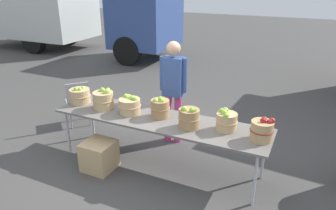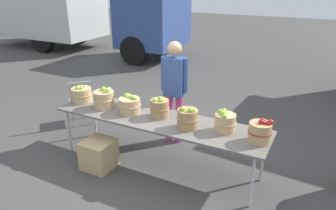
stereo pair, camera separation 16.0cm
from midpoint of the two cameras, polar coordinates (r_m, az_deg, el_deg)
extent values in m
plane|color=#474442|center=(4.78, -2.55, -10.74)|extent=(40.00, 40.00, 0.00)
cube|color=slate|center=(4.42, -2.71, -2.72)|extent=(3.10, 0.76, 0.03)
cylinder|color=#B2B2B7|center=(5.15, -18.50, -4.75)|extent=(0.04, 0.04, 0.72)
cylinder|color=#B2B2B7|center=(3.95, 14.34, -13.04)|extent=(0.04, 0.04, 0.72)
cylinder|color=#B2B2B7|center=(5.55, -14.33, -2.29)|extent=(0.04, 0.04, 0.72)
cylinder|color=#B2B2B7|center=(4.46, 15.97, -8.86)|extent=(0.04, 0.04, 0.72)
cylinder|color=tan|center=(5.14, -16.53, 1.58)|extent=(0.31, 0.31, 0.22)
torus|color=tan|center=(5.14, -16.54, 1.70)|extent=(0.33, 0.33, 0.01)
sphere|color=#9EC647|center=(5.15, -16.03, 2.96)|extent=(0.07, 0.07, 0.07)
sphere|color=#8CB738|center=(5.07, -16.57, 2.69)|extent=(0.07, 0.07, 0.07)
sphere|color=#8CB738|center=(5.08, -17.20, 2.67)|extent=(0.08, 0.08, 0.08)
sphere|color=#9EC647|center=(5.09, -17.00, 2.69)|extent=(0.07, 0.07, 0.07)
cylinder|color=tan|center=(4.83, -12.58, 0.82)|extent=(0.31, 0.31, 0.26)
torus|color=tan|center=(4.82, -12.59, 0.96)|extent=(0.33, 0.33, 0.01)
sphere|color=#9EC647|center=(4.80, -11.78, 2.66)|extent=(0.07, 0.07, 0.07)
sphere|color=#8CB738|center=(4.87, -12.74, 2.71)|extent=(0.07, 0.07, 0.07)
sphere|color=#9EC647|center=(4.73, -12.24, 2.27)|extent=(0.07, 0.07, 0.07)
sphere|color=#8CB738|center=(4.82, -12.72, 2.60)|extent=(0.08, 0.08, 0.08)
sphere|color=#9EC647|center=(4.73, -11.95, 2.39)|extent=(0.08, 0.08, 0.08)
cylinder|color=tan|center=(4.60, -7.94, -0.20)|extent=(0.31, 0.31, 0.22)
torus|color=tan|center=(4.59, -7.95, -0.07)|extent=(0.33, 0.33, 0.01)
sphere|color=#7AA833|center=(4.53, -7.35, 1.03)|extent=(0.08, 0.08, 0.08)
sphere|color=#7AA833|center=(4.51, -7.00, 0.93)|extent=(0.08, 0.08, 0.08)
sphere|color=#7AA833|center=(4.61, -8.37, 1.23)|extent=(0.08, 0.08, 0.08)
sphere|color=#9EC647|center=(4.67, -8.10, 1.60)|extent=(0.06, 0.06, 0.06)
sphere|color=#9EC647|center=(4.55, -7.43, 1.30)|extent=(0.07, 0.07, 0.07)
sphere|color=#9EC647|center=(4.58, -7.72, 1.21)|extent=(0.07, 0.07, 0.07)
sphere|color=#9EC647|center=(4.64, -8.62, 1.61)|extent=(0.07, 0.07, 0.07)
cylinder|color=#A87F51|center=(4.43, -2.47, -0.64)|extent=(0.26, 0.26, 0.25)
torus|color=#A87F51|center=(4.43, -2.47, -0.49)|extent=(0.28, 0.28, 0.01)
sphere|color=#8CB738|center=(4.40, -2.41, 1.13)|extent=(0.07, 0.07, 0.07)
sphere|color=#8CB738|center=(4.34, -2.17, 0.61)|extent=(0.06, 0.06, 0.06)
sphere|color=#9EC647|center=(4.35, -3.30, 0.78)|extent=(0.08, 0.08, 0.08)
sphere|color=#8CB738|center=(4.34, -2.16, 0.72)|extent=(0.07, 0.07, 0.07)
cylinder|color=#A87F51|center=(4.12, 2.70, -2.47)|extent=(0.27, 0.27, 0.26)
torus|color=#A87F51|center=(4.11, 2.71, -2.31)|extent=(0.29, 0.29, 0.01)
sphere|color=#9EC647|center=(4.07, 1.99, -0.86)|extent=(0.08, 0.08, 0.08)
sphere|color=#7AA833|center=(4.01, 3.59, -0.89)|extent=(0.07, 0.07, 0.07)
sphere|color=#8CB738|center=(4.00, 3.24, -0.98)|extent=(0.07, 0.07, 0.07)
sphere|color=#8CB738|center=(4.03, 1.77, -0.78)|extent=(0.08, 0.08, 0.08)
cylinder|color=tan|center=(4.11, 9.46, -3.01)|extent=(0.27, 0.27, 0.23)
torus|color=tan|center=(4.11, 9.47, -2.87)|extent=(0.29, 0.29, 0.01)
sphere|color=#7AA833|center=(4.04, 8.78, -1.84)|extent=(0.07, 0.07, 0.07)
sphere|color=#8CB738|center=(4.11, 8.58, -1.05)|extent=(0.07, 0.07, 0.07)
sphere|color=#9EC647|center=(4.04, 9.07, -1.36)|extent=(0.08, 0.08, 0.08)
sphere|color=#8CB738|center=(3.97, 9.36, -1.96)|extent=(0.07, 0.07, 0.07)
sphere|color=#9EC647|center=(4.11, 9.26, -0.96)|extent=(0.08, 0.08, 0.08)
sphere|color=#7AA833|center=(4.05, 8.80, -1.73)|extent=(0.07, 0.07, 0.07)
cylinder|color=tan|center=(3.95, 15.50, -4.55)|extent=(0.27, 0.27, 0.25)
torus|color=maroon|center=(3.94, 15.51, -4.39)|extent=(0.29, 0.29, 0.01)
sphere|color=#B22319|center=(3.90, 17.24, -2.73)|extent=(0.07, 0.07, 0.07)
sphere|color=maroon|center=(3.92, 16.75, -3.01)|extent=(0.07, 0.07, 0.07)
sphere|color=maroon|center=(3.88, 15.74, -2.76)|extent=(0.07, 0.07, 0.07)
sphere|color=#B22319|center=(3.93, 15.99, -2.97)|extent=(0.07, 0.07, 0.07)
sphere|color=maroon|center=(3.88, 16.80, -3.02)|extent=(0.07, 0.07, 0.07)
sphere|color=#B22319|center=(3.95, 15.93, -2.55)|extent=(0.07, 0.07, 0.07)
cylinder|color=#CC3F8C|center=(5.21, 0.93, -2.55)|extent=(0.12, 0.12, 0.83)
cylinder|color=#CC3F8C|center=(5.26, -0.85, -2.30)|extent=(0.12, 0.12, 0.83)
cube|color=#334C8C|center=(4.97, 0.04, 5.18)|extent=(0.33, 0.26, 0.62)
sphere|color=tan|center=(4.86, 0.04, 10.20)|extent=(0.22, 0.22, 0.22)
cylinder|color=#334C8C|center=(4.91, 2.05, 5.36)|extent=(0.09, 0.09, 0.55)
cylinder|color=#334C8C|center=(5.02, -1.93, 5.75)|extent=(0.09, 0.09, 0.55)
cube|color=silver|center=(13.49, -23.09, 16.36)|extent=(4.23, 2.26, 2.30)
cube|color=#334C8C|center=(10.61, -4.49, 14.91)|extent=(1.83, 2.12, 1.60)
cube|color=black|center=(10.20, -0.17, 16.49)|extent=(0.06, 1.76, 0.80)
cylinder|color=black|center=(11.64, -2.77, 11.62)|extent=(0.90, 0.29, 0.90)
cylinder|color=black|center=(10.03, -7.81, 9.70)|extent=(0.90, 0.29, 0.90)
cylinder|color=black|center=(13.88, -17.76, 12.35)|extent=(0.90, 0.29, 0.90)
cylinder|color=black|center=(12.55, -23.53, 10.61)|extent=(0.90, 0.29, 0.90)
cube|color=#99999E|center=(6.10, -16.80, 0.54)|extent=(0.56, 0.56, 0.04)
cube|color=#99999E|center=(5.85, -16.79, 1.94)|extent=(0.29, 0.32, 0.40)
cylinder|color=gray|center=(6.36, -15.28, -0.64)|extent=(0.02, 0.02, 0.42)
cylinder|color=gray|center=(6.33, -18.30, -1.11)|extent=(0.02, 0.02, 0.42)
cylinder|color=gray|center=(6.05, -14.75, -1.79)|extent=(0.02, 0.02, 0.42)
cylinder|color=gray|center=(6.01, -17.93, -2.29)|extent=(0.02, 0.02, 0.42)
cube|color=tan|center=(4.70, -13.34, -8.91)|extent=(0.42, 0.42, 0.42)
camera|label=1|loc=(0.08, -90.99, -0.41)|focal=33.63mm
camera|label=2|loc=(0.08, 89.01, 0.41)|focal=33.63mm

